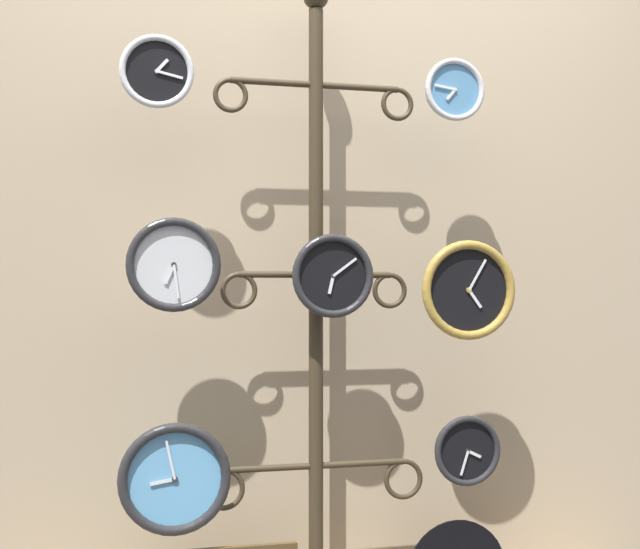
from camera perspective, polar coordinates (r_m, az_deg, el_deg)
shop_wall at (r=2.87m, az=-1.05°, el=5.19°), size 4.40×0.04×2.80m
display_stand at (r=2.72m, az=-0.26°, el=-7.70°), size 0.69×0.35×2.03m
clock_top_left at (r=2.59m, az=-10.42°, el=12.64°), size 0.21×0.04×0.21m
clock_top_right at (r=2.83m, az=8.58°, el=11.60°), size 0.19×0.04×0.19m
clock_middle_left at (r=2.55m, az=-9.35°, el=0.62°), size 0.27×0.04×0.27m
clock_middle_center at (r=2.63m, az=0.81°, el=-0.09°), size 0.25×0.04×0.25m
clock_middle_right at (r=2.73m, az=9.46°, el=-0.99°), size 0.30×0.04×0.30m
clock_bottom_left at (r=2.58m, az=-9.29°, el=-12.78°), size 0.32×0.04×0.32m
clock_bottom_right at (r=2.81m, az=9.38°, el=-11.05°), size 0.22×0.04×0.22m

